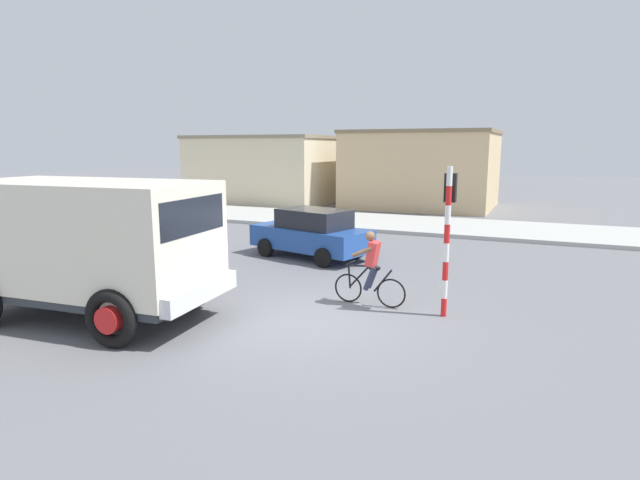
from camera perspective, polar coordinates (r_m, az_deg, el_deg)
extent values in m
plane|color=slate|center=(11.16, -0.09, -8.59)|extent=(120.00, 120.00, 0.00)
cube|color=#ADADA8|center=(23.82, 13.09, 1.49)|extent=(80.00, 5.00, 0.16)
cube|color=silver|center=(11.86, -24.19, 0.60)|extent=(5.37, 2.88, 2.20)
cube|color=#2D3338|center=(12.09, -23.78, -4.92)|extent=(5.27, 2.83, 0.16)
cube|color=silver|center=(10.43, -12.87, -5.61)|extent=(0.42, 2.39, 0.36)
cube|color=black|center=(10.21, -13.92, 2.58)|extent=(0.28, 2.13, 0.70)
torus|color=black|center=(12.10, -13.98, -4.68)|extent=(1.11, 0.32, 1.10)
cylinder|color=red|center=(12.10, -13.98, -4.68)|extent=(0.52, 0.34, 0.50)
torus|color=black|center=(10.15, -21.96, -8.02)|extent=(1.11, 0.32, 1.10)
cylinder|color=red|center=(10.15, -21.96, -8.02)|extent=(0.52, 0.34, 0.50)
torus|color=black|center=(14.10, -25.04, -3.24)|extent=(1.11, 0.32, 1.10)
cylinder|color=red|center=(14.10, -25.04, -3.24)|extent=(0.52, 0.34, 0.50)
torus|color=black|center=(12.20, 3.11, -5.27)|extent=(0.68, 0.07, 0.68)
torus|color=black|center=(11.85, 7.82, -5.83)|extent=(0.68, 0.07, 0.68)
cylinder|color=black|center=(11.94, 4.68, -2.84)|extent=(0.60, 0.07, 0.09)
cylinder|color=black|center=(12.02, 4.39, -3.95)|extent=(0.51, 0.06, 0.57)
cylinder|color=black|center=(11.84, 6.92, -4.46)|extent=(0.44, 0.06, 0.57)
cylinder|color=black|center=(12.12, 3.23, -3.94)|extent=(0.10, 0.05, 0.59)
cylinder|color=black|center=(12.04, 3.36, -2.50)|extent=(0.05, 0.50, 0.03)
cube|color=black|center=(11.84, 6.02, -3.10)|extent=(0.24, 0.13, 0.06)
cube|color=#D13838|center=(11.79, 5.82, -1.52)|extent=(0.31, 0.33, 0.59)
sphere|color=brown|center=(11.74, 5.53, 0.43)|extent=(0.22, 0.22, 0.22)
cylinder|color=#2D334C|center=(11.83, 5.47, -4.25)|extent=(0.31, 0.13, 0.57)
cylinder|color=brown|center=(11.70, 4.63, -1.33)|extent=(0.49, 0.11, 0.29)
cylinder|color=#2D334C|center=(12.02, 5.80, -4.03)|extent=(0.31, 0.13, 0.57)
cylinder|color=brown|center=(11.99, 5.19, -1.06)|extent=(0.49, 0.11, 0.29)
cylinder|color=red|center=(11.55, 13.43, -7.17)|extent=(0.12, 0.12, 0.40)
cylinder|color=white|center=(11.44, 13.51, -5.26)|extent=(0.12, 0.12, 0.40)
cylinder|color=red|center=(11.34, 13.59, -3.31)|extent=(0.12, 0.12, 0.40)
cylinder|color=white|center=(11.26, 13.68, -1.33)|extent=(0.12, 0.12, 0.40)
cylinder|color=red|center=(11.19, 13.77, 0.68)|extent=(0.12, 0.12, 0.40)
cylinder|color=white|center=(11.13, 13.85, 2.71)|extent=(0.12, 0.12, 0.40)
cylinder|color=red|center=(11.08, 13.94, 4.76)|extent=(0.12, 0.12, 0.40)
cylinder|color=white|center=(11.05, 14.03, 6.82)|extent=(0.12, 0.12, 0.40)
cube|color=black|center=(11.25, 14.13, 5.59)|extent=(0.24, 0.20, 0.60)
sphere|color=red|center=(11.37, 14.24, 5.63)|extent=(0.14, 0.14, 0.14)
cube|color=#234C9E|center=(16.97, -1.04, 0.24)|extent=(4.31, 2.75, 0.70)
cube|color=black|center=(16.78, -0.66, 2.37)|extent=(2.52, 2.00, 0.60)
cylinder|color=black|center=(17.27, -6.00, -0.82)|extent=(0.63, 0.34, 0.60)
cylinder|color=black|center=(18.47, -2.22, -0.05)|extent=(0.63, 0.34, 0.60)
cylinder|color=black|center=(15.62, 0.38, -1.95)|extent=(0.63, 0.34, 0.60)
cylinder|color=black|center=(16.94, 4.03, -1.01)|extent=(0.63, 0.34, 0.60)
cube|color=beige|center=(34.38, -5.60, 7.59)|extent=(8.52, 7.28, 4.05)
cube|color=gray|center=(34.35, -5.66, 11.13)|extent=(8.70, 7.43, 0.20)
cube|color=#D1B284|center=(32.01, 11.14, 7.49)|extent=(8.28, 7.14, 4.31)
cube|color=#7D6B4F|center=(31.99, 11.28, 11.52)|extent=(8.45, 7.28, 0.20)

